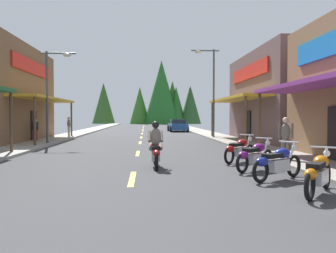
% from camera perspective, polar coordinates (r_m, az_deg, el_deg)
% --- Properties ---
extents(ground, '(10.27, 91.35, 0.10)m').
position_cam_1_polar(ground, '(31.67, -4.23, -1.55)').
color(ground, '#38383A').
extents(sidewalk_left, '(2.22, 91.35, 0.12)m').
position_cam_1_polar(sidewalk_left, '(32.35, -15.37, -1.35)').
color(sidewalk_left, '#9E9991').
rests_on(sidewalk_left, ground).
extents(sidewalk_right, '(2.22, 91.35, 0.12)m').
position_cam_1_polar(sidewalk_right, '(32.20, 6.95, -1.31)').
color(sidewalk_right, gray).
rests_on(sidewalk_right, ground).
extents(centerline_dashes, '(0.16, 64.57, 0.01)m').
position_cam_1_polar(centerline_dashes, '(34.75, -4.17, -1.17)').
color(centerline_dashes, '#E0C64C').
rests_on(centerline_dashes, ground).
extents(storefront_right_far, '(9.95, 11.20, 6.03)m').
position_cam_1_polar(storefront_right_far, '(26.20, 21.39, 4.36)').
color(storefront_right_far, brown).
rests_on(storefront_right_far, ground).
extents(streetlamp_left, '(2.13, 0.30, 5.60)m').
position_cam_1_polar(streetlamp_left, '(22.50, -18.00, 6.62)').
color(streetlamp_left, '#474C51').
rests_on(streetlamp_left, ground).
extents(streetlamp_right, '(2.13, 0.30, 6.80)m').
position_cam_1_polar(streetlamp_right, '(27.40, 6.72, 7.19)').
color(streetlamp_right, '#474C51').
rests_on(streetlamp_right, ground).
extents(motorcycle_parked_right_1, '(1.43, 1.72, 1.04)m').
position_cam_1_polar(motorcycle_parked_right_1, '(8.58, 22.98, -6.86)').
color(motorcycle_parked_right_1, black).
rests_on(motorcycle_parked_right_1, ground).
extents(motorcycle_parked_right_2, '(1.82, 1.29, 1.04)m').
position_cam_1_polar(motorcycle_parked_right_2, '(10.15, 17.14, -5.50)').
color(motorcycle_parked_right_2, black).
rests_on(motorcycle_parked_right_2, ground).
extents(motorcycle_parked_right_3, '(1.67, 1.50, 1.04)m').
position_cam_1_polar(motorcycle_parked_right_3, '(11.67, 13.78, -4.54)').
color(motorcycle_parked_right_3, black).
rests_on(motorcycle_parked_right_3, ground).
extents(motorcycle_parked_right_4, '(1.58, 1.59, 1.04)m').
position_cam_1_polar(motorcycle_parked_right_4, '(13.63, 11.39, -3.63)').
color(motorcycle_parked_right_4, black).
rests_on(motorcycle_parked_right_4, ground).
extents(rider_cruising_lead, '(0.60, 2.14, 1.57)m').
position_cam_1_polar(rider_cruising_lead, '(12.03, -2.01, -3.50)').
color(rider_cruising_lead, black).
rests_on(rider_cruising_lead, ground).
extents(pedestrian_by_shop, '(0.48, 0.42, 1.70)m').
position_cam_1_polar(pedestrian_by_shop, '(14.16, 18.33, -1.46)').
color(pedestrian_by_shop, '#726659').
rests_on(pedestrian_by_shop, ground).
extents(pedestrian_browsing, '(0.27, 0.57, 1.68)m').
position_cam_1_polar(pedestrian_browsing, '(29.11, -15.62, 0.11)').
color(pedestrian_browsing, '#B2A599').
rests_on(pedestrian_browsing, ground).
extents(pedestrian_waiting, '(0.36, 0.54, 1.57)m').
position_cam_1_polar(pedestrian_waiting, '(24.73, -20.51, -0.37)').
color(pedestrian_waiting, maroon).
rests_on(pedestrian_waiting, ground).
extents(parked_car_curbside, '(2.17, 4.35, 1.40)m').
position_cam_1_polar(parked_car_curbside, '(39.83, 1.58, 0.18)').
color(parked_car_curbside, '#1E4C8C').
rests_on(parked_car_curbside, ground).
extents(treeline_backdrop, '(24.57, 10.27, 13.93)m').
position_cam_1_polar(treeline_backdrop, '(79.08, -1.24, 4.38)').
color(treeline_backdrop, '#264D23').
rests_on(treeline_backdrop, ground).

